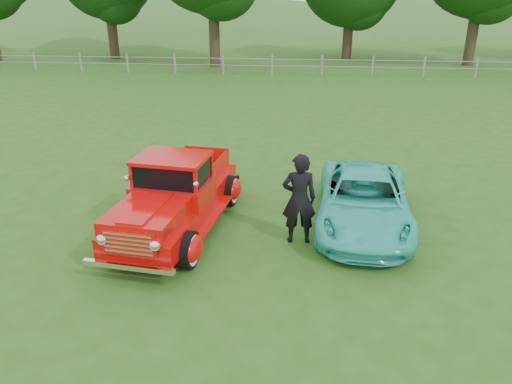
{
  "coord_description": "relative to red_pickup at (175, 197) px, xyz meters",
  "views": [
    {
      "loc": [
        1.85,
        -8.76,
        5.24
      ],
      "look_at": [
        0.93,
        1.2,
        1.02
      ],
      "focal_mm": 35.0,
      "sensor_mm": 36.0,
      "label": 1
    }
  ],
  "objects": [
    {
      "name": "man",
      "position": [
        2.76,
        -0.34,
        0.21
      ],
      "size": [
        0.78,
        0.55,
        2.01
      ],
      "primitive_type": "imported",
      "rotation": [
        0.0,
        0.0,
        3.24
      ],
      "color": "black",
      "rests_on": "ground"
    },
    {
      "name": "red_pickup",
      "position": [
        0.0,
        0.0,
        0.0
      ],
      "size": [
        2.7,
        5.17,
        1.78
      ],
      "rotation": [
        0.0,
        0.0,
        -0.13
      ],
      "color": "black",
      "rests_on": "ground"
    },
    {
      "name": "teal_sedan",
      "position": [
        4.24,
        0.59,
        -0.18
      ],
      "size": [
        2.38,
        4.6,
        1.24
      ],
      "primitive_type": "imported",
      "rotation": [
        0.0,
        0.0,
        -0.08
      ],
      "color": "#31C7B1",
      "rests_on": "ground"
    },
    {
      "name": "fence_line",
      "position": [
        0.89,
        20.72,
        -0.19
      ],
      "size": [
        48.0,
        0.12,
        1.2
      ],
      "color": "gray",
      "rests_on": "ground"
    },
    {
      "name": "ground",
      "position": [
        0.89,
        -1.28,
        -0.8
      ],
      "size": [
        140.0,
        140.0,
        0.0
      ],
      "primitive_type": "plane",
      "color": "#274D14",
      "rests_on": "ground"
    },
    {
      "name": "distant_hills",
      "position": [
        -3.19,
        58.19,
        -5.34
      ],
      "size": [
        116.0,
        60.0,
        18.0
      ],
      "color": "#295820",
      "rests_on": "ground"
    }
  ]
}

